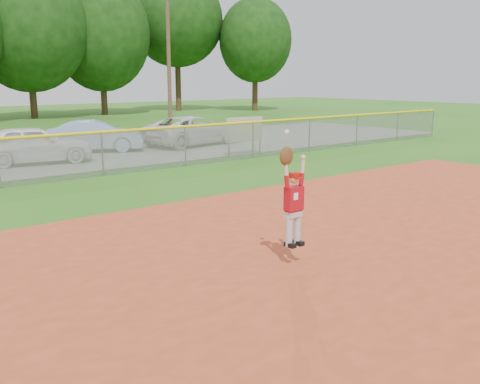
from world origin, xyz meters
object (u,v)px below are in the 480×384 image
(sponsor_sign, at_px, (245,130))
(car_white_b, at_px, (193,130))
(car_blue, at_px, (95,136))
(car_white_a, at_px, (34,144))
(ballplayer, at_px, (293,197))

(sponsor_sign, bearing_deg, car_white_b, 86.61)
(car_blue, distance_m, car_white_b, 4.84)
(car_white_a, bearing_deg, car_blue, -49.89)
(car_white_b, xyz_separation_m, sponsor_sign, (-0.26, -4.37, 0.34))
(car_white_b, relative_size, ballplayer, 2.50)
(ballplayer, bearing_deg, sponsor_sign, 54.30)
(sponsor_sign, bearing_deg, car_blue, 131.49)
(car_white_a, xyz_separation_m, car_white_b, (8.08, 1.09, -0.03))
(car_white_a, relative_size, sponsor_sign, 2.35)
(ballplayer, bearing_deg, car_white_a, 89.09)
(car_white_a, relative_size, ballplayer, 2.11)
(car_white_a, distance_m, car_blue, 3.77)
(car_white_a, xyz_separation_m, sponsor_sign, (7.82, -3.28, 0.32))
(car_blue, bearing_deg, ballplayer, -164.30)
(car_white_a, distance_m, sponsor_sign, 8.49)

